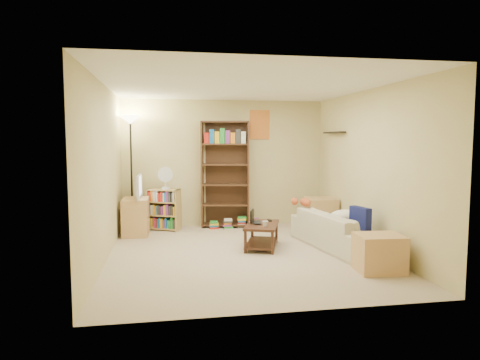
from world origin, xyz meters
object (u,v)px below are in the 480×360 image
object	(u,v)px
laptop	(260,222)
tv_stand	(136,217)
television	(135,187)
floor_lamp	(131,139)
desk_fan	(165,177)
side_table	(321,214)
tall_bookshelf	(225,172)
short_bookshelf	(164,210)
sofa	(339,230)
coffee_table	(262,233)
mug	(265,224)
end_cabinet	(379,253)
tabby_cat	(303,202)

from	to	relation	value
laptop	tv_stand	bearing A→B (deg)	69.18
television	floor_lamp	world-z (taller)	floor_lamp
desk_fan	side_table	xyz separation A→B (m)	(2.88, -0.54, -0.71)
tv_stand	television	world-z (taller)	television
tall_bookshelf	short_bookshelf	bearing A→B (deg)	-165.21
sofa	coffee_table	distance (m)	1.23
mug	end_cabinet	bearing A→B (deg)	-45.39
tv_stand	floor_lamp	xyz separation A→B (m)	(-0.09, 0.34, 1.39)
sofa	tabby_cat	distance (m)	0.87
sofa	mug	bearing A→B (deg)	81.08
laptop	television	bearing A→B (deg)	69.18
sofa	side_table	distance (m)	1.29
tabby_cat	end_cabinet	world-z (taller)	tabby_cat
mug	television	size ratio (longest dim) A/B	0.13
sofa	coffee_table	size ratio (longest dim) A/B	2.10
short_bookshelf	end_cabinet	distance (m)	4.18
short_bookshelf	end_cabinet	xyz separation A→B (m)	(2.78, -3.11, -0.15)
coffee_table	end_cabinet	world-z (taller)	end_cabinet
mug	side_table	xyz separation A→B (m)	(1.38, 1.29, -0.12)
tabby_cat	side_table	world-z (taller)	tabby_cat
coffee_table	short_bookshelf	bearing A→B (deg)	152.52
end_cabinet	laptop	bearing A→B (deg)	129.40
sofa	tall_bookshelf	bearing A→B (deg)	29.35
tabby_cat	short_bookshelf	size ratio (longest dim) A/B	0.57
tv_stand	floor_lamp	distance (m)	1.43
coffee_table	side_table	world-z (taller)	side_table
laptop	short_bookshelf	size ratio (longest dim) A/B	0.42
laptop	desk_fan	distance (m)	2.23
tabby_cat	end_cabinet	xyz separation A→B (m)	(0.39, -1.95, -0.40)
end_cabinet	coffee_table	bearing A→B (deg)	130.09
mug	television	distance (m)	2.57
short_bookshelf	tv_stand	bearing A→B (deg)	-119.31
tabby_cat	desk_fan	size ratio (longest dim) A/B	1.08
laptop	side_table	bearing A→B (deg)	-44.12
sofa	desk_fan	xyz separation A→B (m)	(-2.71, 1.82, 0.74)
laptop	tv_stand	xyz separation A→B (m)	(-2.02, 1.22, -0.06)
side_table	end_cabinet	size ratio (longest dim) A/B	1.07
laptop	television	world-z (taller)	television
mug	desk_fan	world-z (taller)	desk_fan
desk_fan	side_table	size ratio (longest dim) A/B	0.67
mug	television	xyz separation A→B (m)	(-2.04, 1.50, 0.45)
coffee_table	short_bookshelf	distance (m)	2.26
tv_stand	tall_bookshelf	xyz separation A→B (m)	(1.69, 0.47, 0.76)
end_cabinet	tv_stand	bearing A→B (deg)	140.05
mug	tall_bookshelf	xyz separation A→B (m)	(-0.35, 1.96, 0.67)
desk_fan	floor_lamp	size ratio (longest dim) A/B	0.19
laptop	short_bookshelf	bearing A→B (deg)	54.20
sofa	floor_lamp	xyz separation A→B (m)	(-3.34, 1.83, 1.44)
coffee_table	desk_fan	distance (m)	2.33
coffee_table	mug	xyz separation A→B (m)	(0.00, -0.22, 0.19)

